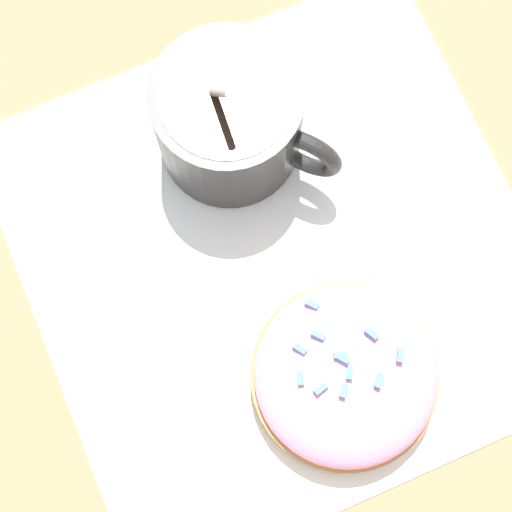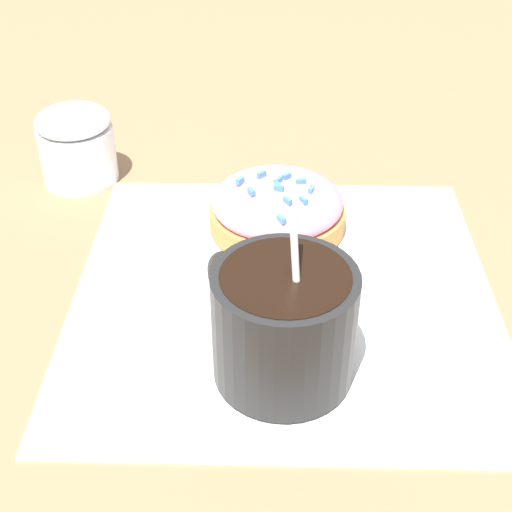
# 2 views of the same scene
# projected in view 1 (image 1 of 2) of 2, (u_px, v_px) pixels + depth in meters

# --- Properties ---
(ground_plane) EXTENTS (3.00, 3.00, 0.00)m
(ground_plane) POSITION_uv_depth(u_px,v_px,m) (279.00, 258.00, 0.48)
(ground_plane) COLOR #93704C
(paper_napkin) EXTENTS (0.30, 0.29, 0.00)m
(paper_napkin) POSITION_uv_depth(u_px,v_px,m) (279.00, 258.00, 0.48)
(paper_napkin) COLOR white
(paper_napkin) RESTS_ON ground_plane
(coffee_cup) EXTENTS (0.10, 0.09, 0.10)m
(coffee_cup) POSITION_uv_depth(u_px,v_px,m) (230.00, 119.00, 0.46)
(coffee_cup) COLOR black
(coffee_cup) RESTS_ON paper_napkin
(frosted_pastry) EXTENTS (0.10, 0.10, 0.04)m
(frosted_pastry) POSITION_uv_depth(u_px,v_px,m) (352.00, 372.00, 0.45)
(frosted_pastry) COLOR #C18442
(frosted_pastry) RESTS_ON paper_napkin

